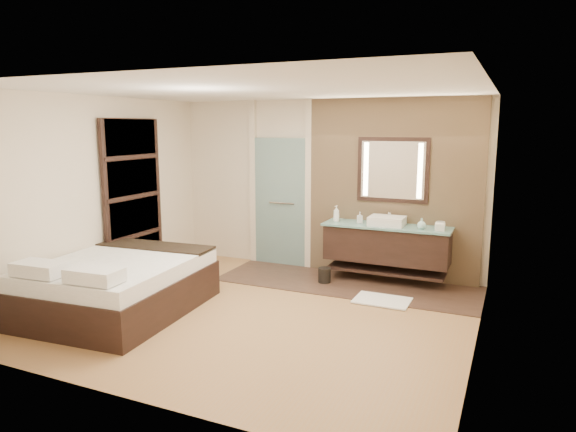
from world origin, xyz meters
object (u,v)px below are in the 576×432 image
at_px(bed, 119,285).
at_px(waste_bin, 324,275).
at_px(vanity, 386,244).
at_px(mirror_unit, 393,170).

bearing_deg(bed, waste_bin, 43.75).
xyz_separation_m(vanity, mirror_unit, (0.00, 0.24, 1.07)).
relative_size(mirror_unit, bed, 0.48).
distance_m(vanity, mirror_unit, 1.10).
relative_size(mirror_unit, waste_bin, 4.60).
height_order(vanity, waste_bin, vanity).
bearing_deg(vanity, bed, -137.05).
bearing_deg(bed, vanity, 38.77).
relative_size(vanity, mirror_unit, 1.75).
bearing_deg(waste_bin, bed, -132.06).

